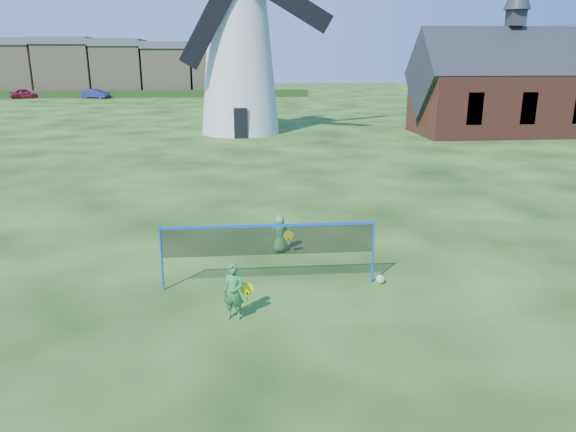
# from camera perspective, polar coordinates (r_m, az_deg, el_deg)

# --- Properties ---
(ground) EXTENTS (220.00, 220.00, 0.00)m
(ground) POSITION_cam_1_polar(r_m,az_deg,el_deg) (13.37, -0.66, -6.81)
(ground) COLOR black
(ground) RESTS_ON ground
(windmill) EXTENTS (12.61, 5.60, 17.10)m
(windmill) POSITION_cam_1_polar(r_m,az_deg,el_deg) (39.67, -5.21, 17.18)
(windmill) COLOR silver
(windmill) RESTS_ON ground
(chapel) EXTENTS (13.18, 6.39, 11.14)m
(chapel) POSITION_cam_1_polar(r_m,az_deg,el_deg) (42.14, 22.23, 12.27)
(chapel) COLOR brown
(chapel) RESTS_ON ground
(badminton_net) EXTENTS (5.05, 0.05, 1.55)m
(badminton_net) POSITION_cam_1_polar(r_m,az_deg,el_deg) (12.65, -2.03, -2.66)
(badminton_net) COLOR blue
(badminton_net) RESTS_ON ground
(player_girl) EXTENTS (0.68, 0.42, 1.23)m
(player_girl) POSITION_cam_1_polar(r_m,az_deg,el_deg) (11.30, -5.75, -7.99)
(player_girl) COLOR #327D3E
(player_girl) RESTS_ON ground
(player_boy) EXTENTS (0.65, 0.46, 1.07)m
(player_boy) POSITION_cam_1_polar(r_m,az_deg,el_deg) (15.09, -0.87, -1.89)
(player_boy) COLOR #4B9246
(player_boy) RESTS_ON ground
(play_ball) EXTENTS (0.22, 0.22, 0.22)m
(play_ball) POSITION_cam_1_polar(r_m,az_deg,el_deg) (13.33, 9.72, -6.61)
(play_ball) COLOR green
(play_ball) RESTS_ON ground
(terraced_houses) EXTENTS (51.43, 8.40, 8.25)m
(terraced_houses) POSITION_cam_1_polar(r_m,az_deg,el_deg) (88.05, -22.80, 14.31)
(terraced_houses) COLOR gray
(terraced_houses) RESTS_ON ground
(hedge) EXTENTS (62.00, 0.80, 1.00)m
(hedge) POSITION_cam_1_polar(r_m,az_deg,el_deg) (81.18, -20.68, 11.95)
(hedge) COLOR #193814
(hedge) RESTS_ON ground
(car_left) EXTENTS (4.11, 2.65, 1.30)m
(car_left) POSITION_cam_1_polar(r_m,az_deg,el_deg) (83.32, -26.03, 11.56)
(car_left) COLOR maroon
(car_left) RESTS_ON ground
(car_right) EXTENTS (3.97, 2.50, 1.24)m
(car_right) POSITION_cam_1_polar(r_m,az_deg,el_deg) (79.78, -19.68, 12.07)
(car_right) COLOR navy
(car_right) RESTS_ON ground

